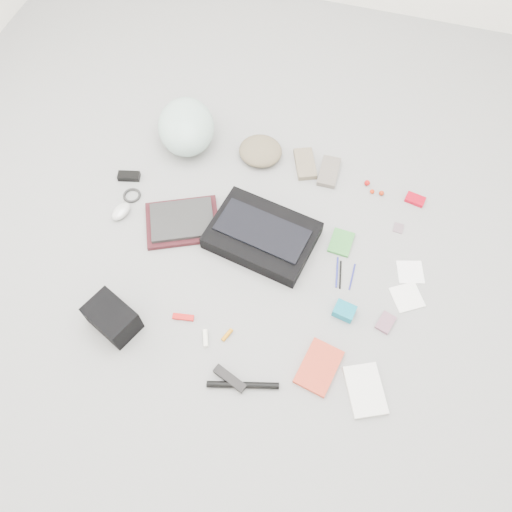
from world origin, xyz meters
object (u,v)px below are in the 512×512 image
(messenger_bag, at_px, (262,235))
(laptop, at_px, (182,220))
(camera_bag, at_px, (112,318))
(bike_helmet, at_px, (186,127))
(book_red, at_px, (319,367))
(accordion_wallet, at_px, (344,311))

(messenger_bag, relative_size, laptop, 1.61)
(laptop, bearing_deg, camera_bag, -124.29)
(messenger_bag, relative_size, bike_helmet, 1.31)
(laptop, distance_m, camera_bag, 0.58)
(laptop, relative_size, book_red, 1.40)
(bike_helmet, bearing_deg, camera_bag, -109.81)
(laptop, bearing_deg, bike_helmet, 82.45)
(bike_helmet, relative_size, accordion_wallet, 4.05)
(laptop, bearing_deg, messenger_bag, -21.82)
(camera_bag, bearing_deg, bike_helmet, 116.87)
(bike_helmet, relative_size, camera_bag, 1.76)
(laptop, xyz_separation_m, bike_helmet, (-0.16, 0.50, 0.08))
(messenger_bag, bearing_deg, bike_helmet, 149.12)
(camera_bag, relative_size, accordion_wallet, 2.31)
(accordion_wallet, bearing_deg, messenger_bag, 160.03)
(bike_helmet, relative_size, book_red, 1.72)
(book_red, bearing_deg, messenger_bag, 138.45)
(bike_helmet, distance_m, book_red, 1.40)
(bike_helmet, xyz_separation_m, accordion_wallet, (1.00, -0.74, -0.09))
(camera_bag, distance_m, book_red, 0.90)
(messenger_bag, height_order, camera_bag, camera_bag)
(messenger_bag, xyz_separation_m, camera_bag, (-0.49, -0.59, 0.03))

